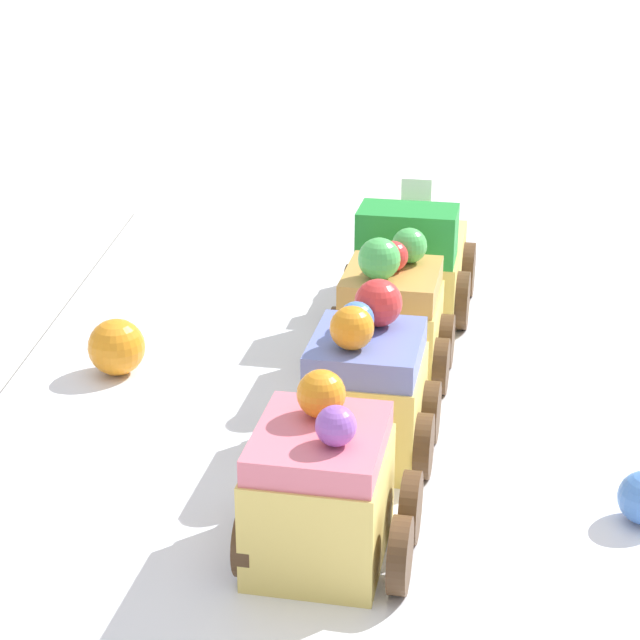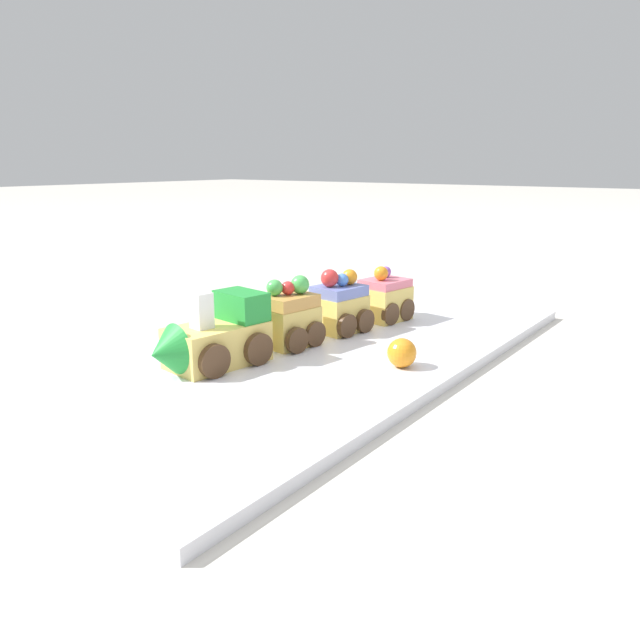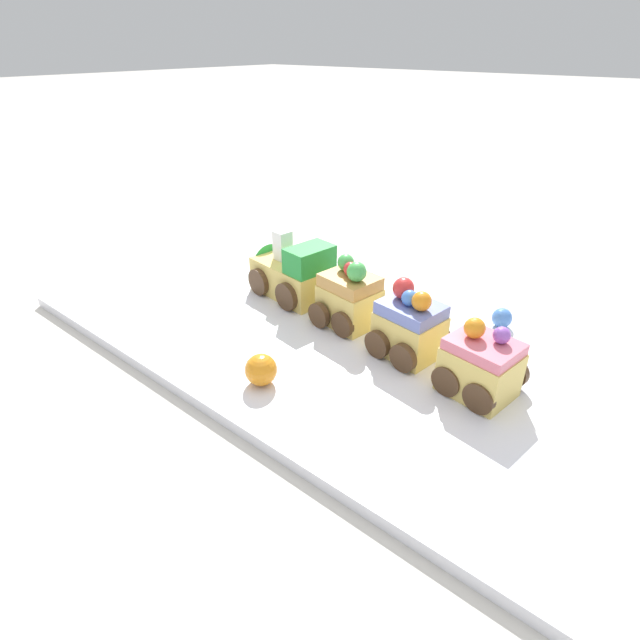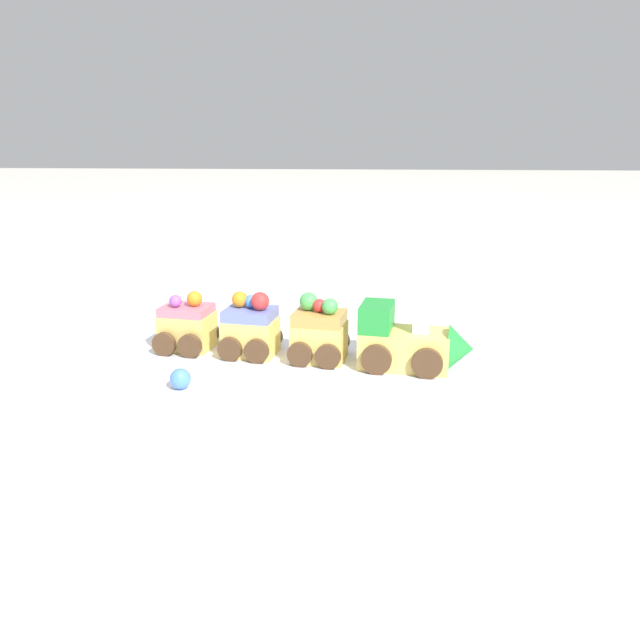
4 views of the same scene
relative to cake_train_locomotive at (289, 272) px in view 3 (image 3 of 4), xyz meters
The scene contains 8 objects.
ground_plane 0.13m from the cake_train_locomotive, 158.77° to the left, with size 10.00×10.00×0.00m, color beige.
display_board 0.12m from the cake_train_locomotive, 158.77° to the left, with size 0.69×0.34×0.01m, color white.
cake_train_locomotive is the anchor object (origin of this frame).
cake_car_caramel 0.11m from the cake_train_locomotive, behind, with size 0.07×0.07×0.08m.
cake_car_blueberry 0.19m from the cake_train_locomotive, behind, with size 0.07×0.07×0.08m.
cake_car_strawberry 0.28m from the cake_train_locomotive, behind, with size 0.07×0.07×0.07m.
gumball_orange 0.19m from the cake_train_locomotive, 124.54° to the left, with size 0.03×0.03×0.03m, color orange.
gumball_blue 0.26m from the cake_train_locomotive, 160.33° to the right, with size 0.02×0.02×0.02m, color #4C84E0.
Camera 3 is at (-0.28, 0.37, 0.29)m, focal length 28.00 mm.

